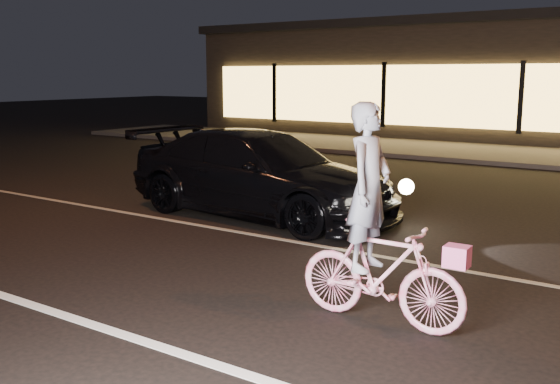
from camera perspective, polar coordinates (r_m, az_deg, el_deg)
The scene contains 7 objects.
ground at distance 7.11m, azimuth -7.33°, elevation -8.09°, with size 90.00×90.00×0.00m, color black.
lane_stripe_near at distance 6.13m, azimuth -16.71°, elevation -11.56°, with size 60.00×0.12×0.01m, color silver.
lane_stripe_far at distance 8.65m, azimuth 1.38°, elevation -4.56°, with size 60.00×0.10×0.01m, color gray.
sidewalk at distance 18.74m, azimuth 19.64°, elevation 3.26°, with size 30.00×4.00×0.12m, color #383533.
storefront at distance 24.44m, azimuth 23.43°, elevation 9.51°, with size 25.40×8.42×4.20m.
cyclist at distance 5.78m, azimuth 8.89°, elevation -5.03°, with size 1.62×0.56×2.04m.
sedan at distance 10.15m, azimuth -1.78°, elevation 1.69°, with size 4.90×2.26×1.39m.
Camera 1 is at (4.44, -5.07, 2.28)m, focal length 40.00 mm.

